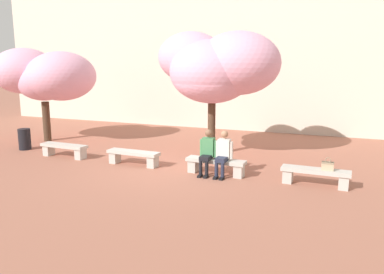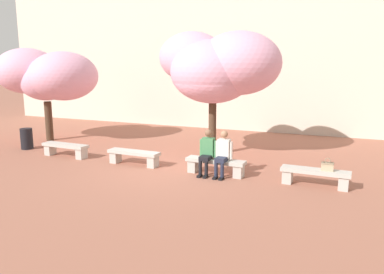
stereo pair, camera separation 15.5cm
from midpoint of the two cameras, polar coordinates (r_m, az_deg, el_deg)
ground_plane at (r=11.34m, az=-2.55°, el=-4.94°), size 100.00×100.00×0.00m
building_facade at (r=20.02m, az=9.64°, el=15.14°), size 28.00×4.00×9.28m
stone_bench_west_end at (r=13.50m, az=-18.42°, el=-1.62°), size 1.74×0.46×0.45m
stone_bench_near_west at (r=11.90m, az=-8.50°, el=-2.80°), size 1.74×0.46×0.45m
stone_bench_center at (r=10.76m, az=4.02°, el=-4.16°), size 1.74×0.46×0.45m
stone_bench_near_east at (r=10.24m, az=18.65°, el=-5.50°), size 1.74×0.46×0.45m
person_seated_left at (r=10.70m, az=2.75°, el=-2.05°), size 0.51×0.68×1.29m
person_seated_right at (r=10.54m, az=5.16°, el=-2.27°), size 0.51×0.69×1.29m
handbag at (r=10.13m, az=20.36°, el=-4.16°), size 0.30×0.15×0.34m
cherry_tree_main at (r=12.87m, az=4.39°, el=10.77°), size 4.31×3.06×4.25m
cherry_tree_secondary at (r=16.45m, az=-21.02°, el=8.78°), size 4.32×2.87×3.80m
trash_bin at (r=15.28m, az=-23.62°, el=-0.24°), size 0.44×0.44×0.78m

